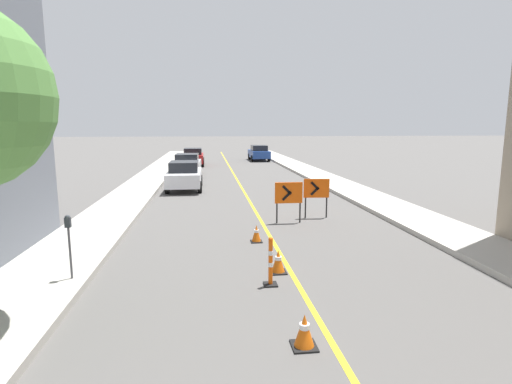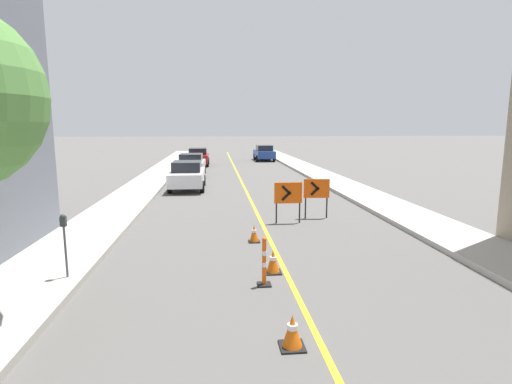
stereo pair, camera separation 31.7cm
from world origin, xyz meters
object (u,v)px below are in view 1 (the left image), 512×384
at_px(parked_car_opposite_side, 259,153).
at_px(arrow_barricade_primary, 289,195).
at_px(traffic_cone_fifth, 278,262).
at_px(arrow_barricade_secondary, 316,190).
at_px(delineator_post_rear, 271,265).
at_px(parked_car_curb_far, 193,157).
at_px(parked_car_curb_near, 185,175).
at_px(parking_meter_far_curb, 69,234).
at_px(traffic_cone_farthest, 256,234).
at_px(traffic_cone_fourth, 304,331).
at_px(parked_car_curb_mid, 187,165).

bearing_deg(parked_car_opposite_side, arrow_barricade_primary, -96.17).
bearing_deg(traffic_cone_fifth, arrow_barricade_secondary, 66.05).
bearing_deg(delineator_post_rear, parked_car_curb_far, 95.24).
xyz_separation_m(arrow_barricade_secondary, parked_car_curb_near, (-5.41, 7.80, -0.29)).
height_order(parked_car_curb_near, parking_meter_far_curb, parking_meter_far_curb).
distance_m(traffic_cone_fifth, parking_meter_far_curb, 4.79).
distance_m(traffic_cone_fifth, traffic_cone_farthest, 2.66).
xyz_separation_m(delineator_post_rear, arrow_barricade_secondary, (2.80, 6.35, 0.61)).
bearing_deg(arrow_barricade_secondary, parked_car_curb_far, 108.66).
relative_size(delineator_post_rear, parking_meter_far_curb, 0.77).
bearing_deg(parked_car_opposite_side, traffic_cone_fifth, -97.62).
distance_m(parked_car_curb_far, parked_car_opposite_side, 8.14).
bearing_deg(traffic_cone_fourth, parked_car_curb_far, 95.05).
xyz_separation_m(arrow_barricade_primary, arrow_barricade_secondary, (1.22, 0.68, 0.03)).
bearing_deg(arrow_barricade_secondary, parked_car_curb_near, 129.45).
bearing_deg(parked_car_curb_far, traffic_cone_fifth, -83.79).
xyz_separation_m(parked_car_curb_near, parking_meter_far_curb, (-1.78, -13.63, 0.38)).
xyz_separation_m(parked_car_opposite_side, parking_meter_far_curb, (-8.42, -32.22, 0.38)).
xyz_separation_m(delineator_post_rear, parked_car_curb_near, (-2.61, 14.16, 0.33)).
bearing_deg(arrow_barricade_primary, delineator_post_rear, -105.13).
bearing_deg(parked_car_curb_mid, parked_car_curb_far, 90.35).
distance_m(arrow_barricade_secondary, parked_car_opposite_side, 26.42).
xyz_separation_m(arrow_barricade_primary, parked_car_curb_near, (-4.18, 8.48, -0.26)).
relative_size(parked_car_curb_near, parked_car_curb_far, 1.00).
bearing_deg(arrow_barricade_primary, traffic_cone_farthest, -122.39).
distance_m(delineator_post_rear, parked_car_curb_near, 14.40).
relative_size(traffic_cone_fifth, parked_car_opposite_side, 0.13).
height_order(delineator_post_rear, parked_car_curb_mid, parked_car_curb_mid).
bearing_deg(arrow_barricade_primary, parked_car_curb_far, 100.89).
relative_size(arrow_barricade_primary, parked_car_curb_mid, 0.35).
distance_m(arrow_barricade_primary, parked_car_opposite_side, 27.18).
distance_m(arrow_barricade_primary, arrow_barricade_secondary, 1.40).
distance_m(arrow_barricade_secondary, parking_meter_far_curb, 9.25).
distance_m(traffic_cone_farthest, parked_car_opposite_side, 29.62).
height_order(arrow_barricade_secondary, parked_car_curb_mid, parked_car_curb_mid).
bearing_deg(arrow_barricade_primary, traffic_cone_fifth, -104.02).
distance_m(traffic_cone_fourth, parked_car_curb_mid, 23.23).
bearing_deg(traffic_cone_fifth, parked_car_curb_near, 102.28).
relative_size(traffic_cone_farthest, parked_car_curb_near, 0.12).
height_order(arrow_barricade_secondary, parking_meter_far_curb, parking_meter_far_curb).
height_order(arrow_barricade_secondary, parked_car_opposite_side, parked_car_opposite_side).
bearing_deg(parked_car_curb_mid, parked_car_opposite_side, 62.83).
relative_size(traffic_cone_fourth, traffic_cone_farthest, 1.04).
bearing_deg(traffic_cone_fourth, arrow_barricade_secondary, 73.39).
distance_m(parked_car_curb_mid, parked_car_curb_far, 7.49).
xyz_separation_m(traffic_cone_fourth, arrow_barricade_primary, (1.44, 8.24, 0.78)).
distance_m(traffic_cone_fourth, parked_car_opposite_side, 35.53).
relative_size(traffic_cone_farthest, parked_car_curb_far, 0.12).
bearing_deg(delineator_post_rear, traffic_cone_fifth, 67.56).
height_order(parked_car_curb_near, parked_car_opposite_side, same).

